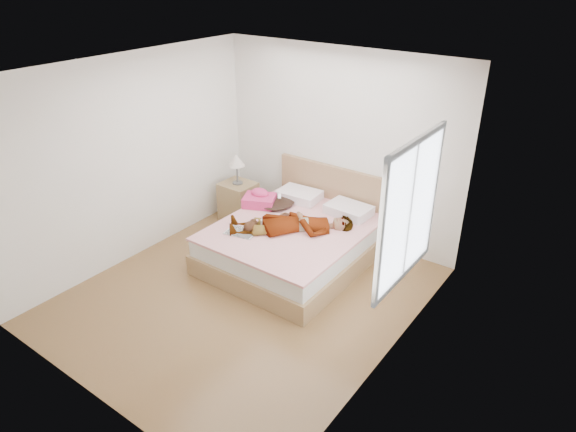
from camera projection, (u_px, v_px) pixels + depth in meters
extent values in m
plane|color=#503419|center=(246.00, 295.00, 6.07)|extent=(4.00, 4.00, 0.00)
imported|color=white|center=(292.00, 221.00, 6.42)|extent=(1.60, 1.44, 0.22)
ellipsoid|color=black|center=(278.00, 202.00, 7.08)|extent=(0.53, 0.62, 0.08)
cube|color=silver|center=(279.00, 196.00, 6.95)|extent=(0.08, 0.09, 0.05)
plane|color=white|center=(236.00, 71.00, 4.89)|extent=(4.00, 4.00, 0.00)
plane|color=silver|center=(338.00, 145.00, 6.92)|extent=(3.60, 0.00, 3.60)
plane|color=silver|center=(75.00, 280.00, 4.04)|extent=(3.60, 0.00, 3.60)
plane|color=white|center=(132.00, 160.00, 6.43)|extent=(0.00, 4.00, 4.00)
plane|color=silver|center=(396.00, 245.00, 4.53)|extent=(0.00, 4.00, 4.00)
cube|color=white|center=(410.00, 212.00, 4.67)|extent=(0.02, 1.10, 1.30)
cube|color=silver|center=(380.00, 237.00, 4.25)|extent=(0.04, 0.06, 1.42)
cube|color=silver|center=(434.00, 191.00, 5.09)|extent=(0.04, 0.06, 1.42)
cube|color=silver|center=(402.00, 274.00, 4.98)|extent=(0.04, 1.22, 0.06)
cube|color=silver|center=(418.00, 140.00, 4.36)|extent=(0.04, 1.22, 0.06)
cube|color=silver|center=(409.00, 212.00, 4.67)|extent=(0.03, 0.04, 1.30)
cube|color=olive|center=(293.00, 252.00, 6.69)|extent=(1.78, 2.08, 0.26)
cube|color=silver|center=(293.00, 236.00, 6.59)|extent=(1.70, 2.00, 0.22)
cube|color=silver|center=(293.00, 227.00, 6.53)|extent=(1.74, 2.04, 0.03)
cube|color=brown|center=(334.00, 200.00, 7.25)|extent=(1.80, 0.07, 1.00)
cube|color=white|center=(299.00, 195.00, 7.22)|extent=(0.61, 0.44, 0.13)
cube|color=white|center=(349.00, 210.00, 6.80)|extent=(0.60, 0.43, 0.13)
cube|color=#DE3C74|center=(259.00, 201.00, 7.04)|extent=(0.53, 0.49, 0.14)
ellipsoid|color=#F24180|center=(260.00, 193.00, 7.06)|extent=(0.26, 0.20, 0.13)
cube|color=white|center=(241.00, 232.00, 6.37)|extent=(0.41, 0.32, 0.01)
cube|color=silver|center=(234.00, 230.00, 6.41)|extent=(0.23, 0.28, 0.02)
cube|color=#282828|center=(248.00, 233.00, 6.33)|extent=(0.23, 0.28, 0.02)
cylinder|color=white|center=(264.00, 223.00, 6.49)|extent=(0.11, 0.11, 0.10)
torus|color=white|center=(266.00, 225.00, 6.46)|extent=(0.07, 0.04, 0.07)
cylinder|color=black|center=(264.00, 220.00, 6.47)|extent=(0.10, 0.10, 0.00)
ellipsoid|color=black|center=(250.00, 227.00, 6.38)|extent=(0.19, 0.20, 0.13)
ellipsoid|color=beige|center=(249.00, 226.00, 6.36)|extent=(0.10, 0.11, 0.06)
sphere|color=black|center=(253.00, 223.00, 6.45)|extent=(0.10, 0.10, 0.10)
sphere|color=pink|center=(252.00, 220.00, 6.48)|extent=(0.04, 0.04, 0.04)
sphere|color=#F9A2C9|center=(257.00, 221.00, 6.45)|extent=(0.04, 0.04, 0.04)
ellipsoid|color=black|center=(244.00, 229.00, 6.38)|extent=(0.05, 0.07, 0.03)
ellipsoid|color=black|center=(252.00, 231.00, 6.34)|extent=(0.05, 0.07, 0.03)
cube|color=olive|center=(239.00, 202.00, 7.68)|extent=(0.49, 0.44, 0.59)
cylinder|color=#4F4F4F|center=(238.00, 183.00, 7.54)|extent=(0.15, 0.15, 0.02)
cylinder|color=#505050|center=(237.00, 173.00, 7.47)|extent=(0.03, 0.03, 0.30)
cone|color=beige|center=(237.00, 160.00, 7.38)|extent=(0.24, 0.24, 0.17)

